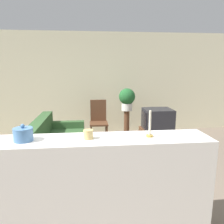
% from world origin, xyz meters
% --- Properties ---
extents(ground_plane, '(14.00, 14.00, 0.00)m').
position_xyz_m(ground_plane, '(0.00, 0.00, 0.00)').
color(ground_plane, '#756656').
extents(wall_back, '(9.00, 0.06, 2.70)m').
position_xyz_m(wall_back, '(0.00, 3.43, 1.35)').
color(wall_back, beige).
rests_on(wall_back, ground_plane).
extents(couch, '(0.89, 1.76, 0.83)m').
position_xyz_m(couch, '(-0.48, 1.35, 0.30)').
color(couch, '#33562D').
rests_on(couch, ground_plane).
extents(tv_stand, '(0.73, 0.57, 0.41)m').
position_xyz_m(tv_stand, '(1.64, 2.03, 0.21)').
color(tv_stand, brown).
rests_on(tv_stand, ground_plane).
extents(television, '(0.63, 0.55, 0.45)m').
position_xyz_m(television, '(1.64, 2.03, 0.64)').
color(television, '#232328').
rests_on(television, tv_stand).
extents(wooden_chair, '(0.44, 0.44, 0.98)m').
position_xyz_m(wooden_chair, '(0.35, 2.70, 0.52)').
color(wooden_chair, brown).
rests_on(wooden_chair, ground_plane).
extents(plant_stand, '(0.14, 0.14, 0.72)m').
position_xyz_m(plant_stand, '(1.06, 2.72, 0.36)').
color(plant_stand, brown).
rests_on(plant_stand, ground_plane).
extents(potted_plant, '(0.40, 0.40, 0.55)m').
position_xyz_m(potted_plant, '(1.06, 2.72, 1.02)').
color(potted_plant, white).
rests_on(potted_plant, plant_stand).
extents(foreground_counter, '(2.69, 0.44, 1.08)m').
position_xyz_m(foreground_counter, '(0.00, -0.52, 0.54)').
color(foreground_counter, white).
rests_on(foreground_counter, ground_plane).
extents(decorative_bowl, '(0.18, 0.18, 0.17)m').
position_xyz_m(decorative_bowl, '(-0.49, -0.52, 1.14)').
color(decorative_bowl, '#4C7AAD').
rests_on(decorative_bowl, foreground_counter).
extents(candle_jar, '(0.10, 0.10, 0.09)m').
position_xyz_m(candle_jar, '(0.12, -0.52, 1.12)').
color(candle_jar, tan).
rests_on(candle_jar, foreground_counter).
extents(candlestick, '(0.07, 0.07, 0.27)m').
position_xyz_m(candlestick, '(0.73, -0.52, 1.17)').
color(candlestick, '#B7933D').
rests_on(candlestick, foreground_counter).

